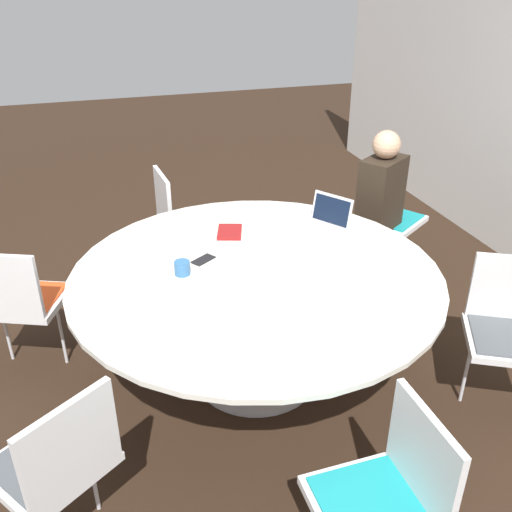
{
  "coord_description": "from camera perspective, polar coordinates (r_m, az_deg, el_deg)",
  "views": [
    {
      "loc": [
        2.65,
        -0.82,
        2.32
      ],
      "look_at": [
        0.0,
        0.0,
        0.83
      ],
      "focal_mm": 40.0,
      "sensor_mm": 36.0,
      "label": 1
    }
  ],
  "objects": [
    {
      "name": "chair_0",
      "position": [
        4.62,
        12.78,
        4.55
      ],
      "size": [
        0.59,
        0.6,
        0.87
      ],
      "rotation": [
        0.0,
        0.0,
        5.3
      ],
      "color": "silver",
      "rests_on": "ground_plane"
    },
    {
      "name": "chair_4",
      "position": [
        2.37,
        13.1,
        -22.03
      ],
      "size": [
        0.45,
        0.43,
        0.87
      ],
      "rotation": [
        0.0,
        0.0,
        9.44
      ],
      "color": "silver",
      "rests_on": "ground_plane"
    },
    {
      "name": "laptop",
      "position": [
        3.7,
        7.09,
        3.49
      ],
      "size": [
        0.36,
        0.34,
        0.21
      ],
      "rotation": [
        0.0,
        0.0,
        0.59
      ],
      "color": "silver",
      "rests_on": "conference_table"
    },
    {
      "name": "spiral_notebook",
      "position": [
        3.63,
        -2.65,
        2.42
      ],
      "size": [
        0.25,
        0.21,
        0.02
      ],
      "color": "maroon",
      "rests_on": "conference_table"
    },
    {
      "name": "coffee_cup",
      "position": [
        3.18,
        -7.4,
        -1.19
      ],
      "size": [
        0.09,
        0.09,
        0.08
      ],
      "color": "#33669E",
      "rests_on": "conference_table"
    },
    {
      "name": "person_0",
      "position": [
        4.31,
        12.54,
        5.63
      ],
      "size": [
        0.38,
        0.42,
        1.22
      ],
      "rotation": [
        0.0,
        0.0,
        5.3
      ],
      "color": "#2D2319",
      "rests_on": "ground_plane"
    },
    {
      "name": "chair_2",
      "position": [
        3.64,
        -22.6,
        -3.76
      ],
      "size": [
        0.56,
        0.57,
        0.87
      ],
      "rotation": [
        0.0,
        0.0,
        7.45
      ],
      "color": "silver",
      "rests_on": "ground_plane"
    },
    {
      "name": "chair_1",
      "position": [
        4.46,
        -7.55,
        4.18
      ],
      "size": [
        0.47,
        0.46,
        0.87
      ],
      "rotation": [
        0.0,
        0.0,
        6.37
      ],
      "color": "silver",
      "rests_on": "ground_plane"
    },
    {
      "name": "chair_3",
      "position": [
        2.55,
        -19.31,
        -18.63
      ],
      "size": [
        0.6,
        0.6,
        0.87
      ],
      "rotation": [
        0.0,
        0.0,
        8.47
      ],
      "color": "silver",
      "rests_on": "ground_plane"
    },
    {
      "name": "chair_5",
      "position": [
        3.43,
        23.96,
        -6.13
      ],
      "size": [
        0.58,
        0.59,
        0.87
      ],
      "rotation": [
        0.0,
        0.0,
        10.51
      ],
      "color": "silver",
      "rests_on": "ground_plane"
    },
    {
      "name": "ground_plane",
      "position": [
        3.61,
        -0.0,
        -11.76
      ],
      "size": [
        16.0,
        16.0,
        0.0
      ],
      "primitive_type": "plane",
      "color": "black"
    },
    {
      "name": "cell_phone",
      "position": [
        3.32,
        -5.3,
        -0.38
      ],
      "size": [
        0.14,
        0.16,
        0.01
      ],
      "color": "black",
      "rests_on": "conference_table"
    },
    {
      "name": "conference_table",
      "position": [
        3.25,
        -0.0,
        -3.31
      ],
      "size": [
        2.08,
        2.08,
        0.73
      ],
      "color": "#B7B7BC",
      "rests_on": "ground_plane"
    }
  ]
}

